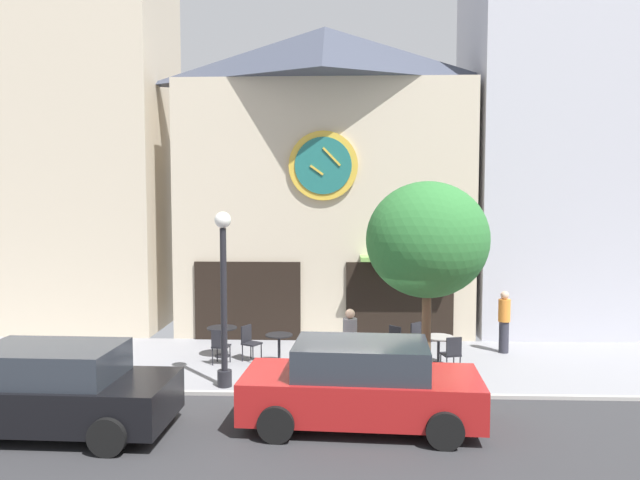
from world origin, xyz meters
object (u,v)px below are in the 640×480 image
at_px(cafe_table_center, 279,344).
at_px(cafe_chair_near_lamp, 249,340).
at_px(cafe_chair_near_tree, 342,351).
at_px(pedestrian_orange, 504,321).
at_px(street_lamp, 224,298).
at_px(cafe_chair_facing_street, 369,354).
at_px(cafe_chair_under_awning, 220,344).
at_px(pedestrian_grey, 350,344).
at_px(parked_car_black, 51,390).
at_px(cafe_chair_right_end, 419,337).
at_px(cafe_table_center_right, 439,344).
at_px(cafe_chair_mid_row, 452,352).
at_px(street_tree, 427,240).
at_px(cafe_table_rightmost, 365,346).
at_px(cafe_table_leftmost, 222,335).
at_px(parked_car_red, 361,385).
at_px(cafe_chair_by_entrance, 393,341).

bearing_deg(cafe_table_center, cafe_chair_near_lamp, 158.39).
bearing_deg(cafe_chair_near_tree, pedestrian_orange, 24.63).
bearing_deg(street_lamp, cafe_chair_facing_street, 14.52).
distance_m(cafe_chair_under_awning, pedestrian_grey, 3.47).
relative_size(cafe_chair_under_awning, parked_car_black, 0.21).
bearing_deg(parked_car_black, pedestrian_grey, 30.39).
distance_m(cafe_chair_right_end, cafe_chair_facing_street, 2.24).
bearing_deg(cafe_table_center_right, pedestrian_orange, 32.79).
bearing_deg(cafe_chair_mid_row, cafe_table_center_right, 104.04).
bearing_deg(street_tree, cafe_chair_near_tree, 146.28).
xyz_separation_m(cafe_table_center, pedestrian_grey, (1.76, -1.36, 0.34)).
xyz_separation_m(cafe_chair_under_awning, cafe_chair_facing_street, (3.68, -0.87, 0.00)).
height_order(cafe_chair_under_awning, cafe_chair_near_tree, same).
relative_size(cafe_table_rightmost, cafe_chair_under_awning, 0.80).
xyz_separation_m(cafe_table_center_right, pedestrian_orange, (1.94, 1.25, 0.34)).
distance_m(street_tree, cafe_chair_facing_street, 3.11).
height_order(cafe_chair_near_lamp, parked_car_black, parked_car_black).
distance_m(cafe_table_leftmost, parked_car_black, 5.57).
bearing_deg(cafe_chair_near_lamp, cafe_chair_right_end, 6.35).
bearing_deg(cafe_chair_near_tree, parked_car_red, -83.86).
distance_m(cafe_chair_near_lamp, cafe_chair_facing_street, 3.28).
xyz_separation_m(cafe_chair_near_lamp, cafe_chair_by_entrance, (3.66, 0.04, 0.00)).
distance_m(street_tree, pedestrian_orange, 4.75).
bearing_deg(cafe_chair_mid_row, cafe_chair_right_end, 112.10).
bearing_deg(pedestrian_orange, street_tree, -128.16).
relative_size(street_lamp, cafe_chair_near_tree, 4.30).
height_order(cafe_chair_facing_street, pedestrian_orange, pedestrian_orange).
distance_m(cafe_chair_near_tree, pedestrian_grey, 0.81).
distance_m(cafe_table_center, cafe_chair_near_tree, 1.69).
xyz_separation_m(cafe_chair_under_awning, parked_car_black, (-2.13, -4.39, 0.23)).
bearing_deg(cafe_table_rightmost, cafe_table_center, 177.04).
relative_size(cafe_table_center_right, parked_car_black, 0.17).
height_order(cafe_chair_mid_row, parked_car_red, parked_car_red).
bearing_deg(street_tree, cafe_chair_by_entrance, 103.64).
bearing_deg(cafe_table_center, cafe_chair_by_entrance, 7.12).
height_order(cafe_table_rightmost, parked_car_black, parked_car_black).
height_order(street_tree, cafe_chair_under_awning, street_tree).
xyz_separation_m(cafe_table_leftmost, cafe_chair_right_end, (5.15, 0.12, -0.04)).
bearing_deg(parked_car_black, cafe_chair_near_lamp, 59.86).
relative_size(cafe_chair_near_tree, cafe_chair_right_end, 1.00).
relative_size(cafe_chair_near_lamp, cafe_chair_right_end, 1.00).
bearing_deg(pedestrian_grey, street_tree, -17.03).
relative_size(cafe_chair_right_end, pedestrian_orange, 0.54).
relative_size(cafe_table_leftmost, cafe_table_rightmost, 1.09).
height_order(cafe_table_rightmost, cafe_chair_mid_row, cafe_chair_mid_row).
bearing_deg(cafe_table_center_right, cafe_chair_under_awning, -177.76).
height_order(pedestrian_orange, parked_car_black, pedestrian_orange).
distance_m(cafe_chair_near_tree, pedestrian_orange, 4.81).
bearing_deg(cafe_chair_by_entrance, cafe_table_leftmost, 175.77).
bearing_deg(cafe_table_leftmost, cafe_chair_by_entrance, -4.23).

